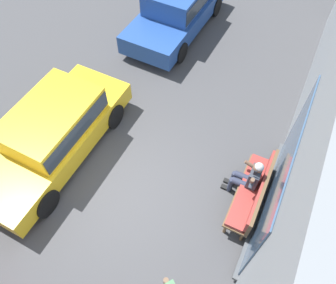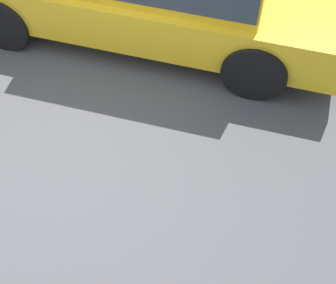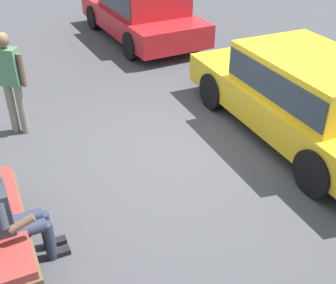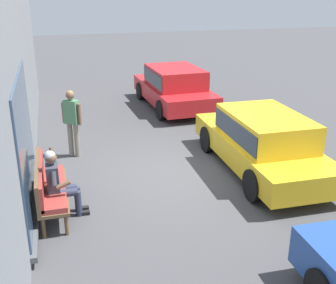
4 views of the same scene
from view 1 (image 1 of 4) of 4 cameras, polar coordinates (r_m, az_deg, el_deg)
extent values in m
plane|color=#424244|center=(8.00, -8.31, -7.93)|extent=(60.00, 60.00, 0.00)
cube|color=gray|center=(5.58, 20.37, -10.76)|extent=(18.00, 0.40, 4.52)
cube|color=#385170|center=(6.75, 18.64, -5.88)|extent=(3.40, 0.03, 2.50)
cube|color=#494C4F|center=(7.84, 15.95, -10.33)|extent=(3.60, 0.12, 0.10)
cylinder|color=brown|center=(7.43, 12.82, -15.70)|extent=(0.07, 0.07, 0.40)
cylinder|color=brown|center=(8.28, 16.78, -4.66)|extent=(0.07, 0.07, 0.40)
cylinder|color=brown|center=(7.42, 9.92, -14.59)|extent=(0.07, 0.07, 0.40)
cylinder|color=brown|center=(8.27, 14.26, -3.69)|extent=(0.07, 0.07, 0.40)
cube|color=brown|center=(7.60, 13.93, -8.62)|extent=(1.97, 0.55, 0.06)
cube|color=maroon|center=(7.53, 14.05, -8.35)|extent=(1.91, 0.49, 0.10)
cube|color=brown|center=(7.35, 16.13, -8.21)|extent=(1.97, 0.07, 0.55)
cube|color=maroon|center=(7.35, 15.69, -8.05)|extent=(1.91, 0.06, 0.47)
cylinder|color=#2D3347|center=(7.58, 12.60, -7.02)|extent=(0.15, 0.42, 0.15)
cylinder|color=#2D3347|center=(7.81, 10.81, -7.33)|extent=(0.12, 0.12, 0.51)
cube|color=black|center=(8.01, 10.03, -7.85)|extent=(0.10, 0.24, 0.07)
cylinder|color=#2D3347|center=(7.68, 13.03, -5.94)|extent=(0.15, 0.42, 0.15)
cylinder|color=#2D3347|center=(7.90, 11.25, -6.28)|extent=(0.12, 0.12, 0.51)
cube|color=black|center=(8.09, 10.47, -6.82)|extent=(0.10, 0.24, 0.07)
cube|color=#2D3347|center=(7.63, 14.29, -7.04)|extent=(0.34, 0.24, 0.14)
cube|color=#333842|center=(7.39, 14.73, -6.03)|extent=(0.38, 0.22, 0.56)
sphere|color=brown|center=(7.04, 15.45, -4.37)|extent=(0.22, 0.22, 0.22)
sphere|color=#B7B2AD|center=(7.01, 15.59, -4.25)|extent=(0.20, 0.20, 0.20)
cylinder|color=#333842|center=(7.43, 15.32, -4.08)|extent=(0.20, 0.10, 0.28)
cylinder|color=brown|center=(7.56, 14.09, -3.82)|extent=(0.08, 0.27, 0.17)
cylinder|color=#333842|center=(7.11, 14.47, -6.86)|extent=(0.25, 0.10, 0.22)
cylinder|color=brown|center=(6.92, 14.46, -6.53)|extent=(0.16, 0.08, 0.25)
cube|color=#232328|center=(6.97, 14.95, -5.25)|extent=(0.02, 0.07, 0.15)
cube|color=#23478E|center=(11.70, 1.51, 21.24)|extent=(4.53, 1.94, 0.59)
cylinder|color=black|center=(10.54, 2.24, 15.31)|extent=(0.65, 0.20, 0.65)
cylinder|color=black|center=(11.21, -6.02, 17.88)|extent=(0.65, 0.20, 0.65)
cylinder|color=black|center=(12.62, 8.34, 22.32)|extent=(0.65, 0.20, 0.65)
cube|color=gold|center=(8.51, -19.21, 0.51)|extent=(4.53, 1.80, 0.53)
cube|color=gold|center=(8.13, -19.57, 3.81)|extent=(2.37, 1.56, 0.64)
cube|color=#28333D|center=(8.13, -19.57, 3.81)|extent=(2.32, 1.59, 0.45)
cylinder|color=black|center=(7.86, -20.42, -9.92)|extent=(0.68, 0.19, 0.67)
cylinder|color=black|center=(8.82, -9.37, 4.46)|extent=(0.68, 0.19, 0.67)
cylinder|color=black|center=(9.64, -17.64, 7.75)|extent=(0.68, 0.19, 0.67)
cylinder|color=brown|center=(6.05, -0.34, -23.44)|extent=(0.09, 0.09, 0.54)
camera|label=2|loc=(5.27, 22.38, 16.94)|focal=55.00mm
camera|label=3|loc=(8.33, 26.59, 26.19)|focal=45.00mm
camera|label=4|loc=(11.62, 31.26, 34.87)|focal=45.00mm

